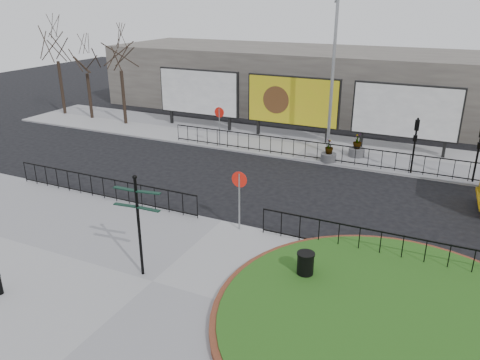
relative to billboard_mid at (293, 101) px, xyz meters
The scene contains 24 objects.
ground 13.31m from the billboard_mid, 83.40° to the right, with size 90.00×90.00×0.00m, color black.
pavement_near 18.21m from the billboard_mid, 85.23° to the right, with size 30.00×10.00×0.12m, color gray.
pavement_far 3.10m from the billboard_mid, 32.94° to the right, with size 44.00×6.00×0.12m, color gray.
brick_edge 19.36m from the billboard_mid, 62.06° to the right, with size 10.40×10.40×0.18m, color brown.
grass_lawn 19.36m from the billboard_mid, 62.06° to the right, with size 10.00×10.00×0.22m, color #174813.
railing_near_left 14.15m from the billboard_mid, 108.73° to the right, with size 10.00×0.10×1.10m, color black, non-canonical shape.
railing_near_right 15.62m from the billboard_mid, 58.92° to the right, with size 9.00×0.10×1.10m, color black, non-canonical shape.
railing_far 4.84m from the billboard_mid, 55.75° to the right, with size 18.00×0.10×1.10m, color black, non-canonical shape.
speed_sign_far 5.04m from the billboard_mid, 134.46° to the right, with size 0.64×0.07×2.47m.
speed_sign_near 13.62m from the billboard_mid, 79.41° to the right, with size 0.64×0.07×2.47m.
billboard_left 7.00m from the billboard_mid, behind, with size 6.20×0.31×4.10m.
billboard_mid is the anchor object (origin of this frame).
billboard_right 7.00m from the billboard_mid, ahead, with size 6.20×0.31×4.10m.
lamp_post 4.23m from the billboard_mid, 33.25° to the right, with size 0.74×0.18×9.23m.
signal_pole_a 8.80m from the billboard_mid, 24.42° to the right, with size 0.22×0.26×3.00m.
signal_pole_b 11.60m from the billboard_mid, 18.28° to the right, with size 0.22×0.26×3.00m.
tree_left 12.63m from the billboard_mid, behind, with size 2.00×2.00×7.00m, color #2D2119, non-canonical shape.
tree_mid 16.05m from the billboard_mid, behind, with size 2.00×2.00×6.20m, color #2D2119, non-canonical shape.
tree_far 19.07m from the billboard_mid, behind, with size 2.00×2.00×7.50m, color #2D2119, non-canonical shape.
building_backdrop 9.15m from the billboard_mid, 80.57° to the left, with size 40.00×10.00×5.00m, color slate.
fingerpost_sign 17.76m from the billboard_mid, 86.95° to the right, with size 1.68×0.40×3.59m.
litter_bin 16.92m from the billboard_mid, 69.08° to the right, with size 0.59×0.59×0.98m.
planter_b 5.39m from the billboard_mid, 45.58° to the right, with size 0.88×0.88×1.33m.
planter_c 5.51m from the billboard_mid, 22.53° to the right, with size 0.92×0.92×1.39m.
Camera 1 is at (8.22, -15.67, 8.84)m, focal length 35.00 mm.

